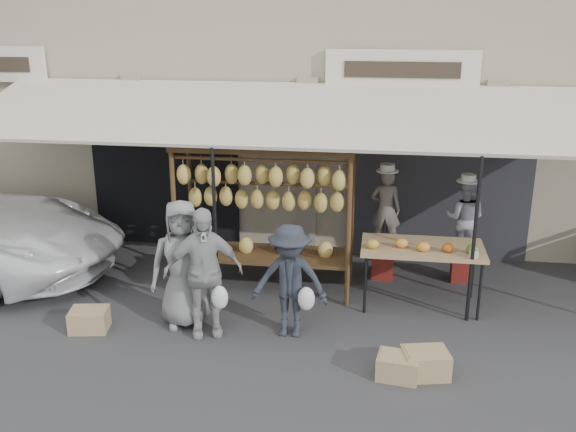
# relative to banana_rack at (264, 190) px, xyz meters

# --- Properties ---
(ground_plane) EXTENTS (90.00, 90.00, 0.00)m
(ground_plane) POSITION_rel_banana_rack_xyz_m (0.41, -1.73, -1.57)
(ground_plane) COLOR #2D2D30
(shophouse) EXTENTS (24.00, 6.15, 7.30)m
(shophouse) POSITION_rel_banana_rack_xyz_m (0.41, 4.77, 2.07)
(shophouse) COLOR tan
(shophouse) RESTS_ON ground_plane
(awning) EXTENTS (10.00, 2.35, 2.92)m
(awning) POSITION_rel_banana_rack_xyz_m (0.42, 0.55, 1.00)
(awning) COLOR beige
(awning) RESTS_ON ground_plane
(banana_rack) EXTENTS (2.60, 0.90, 2.24)m
(banana_rack) POSITION_rel_banana_rack_xyz_m (0.00, 0.00, 0.00)
(banana_rack) COLOR #321F13
(banana_rack) RESTS_ON ground_plane
(produce_table) EXTENTS (1.70, 0.90, 1.04)m
(produce_table) POSITION_rel_banana_rack_xyz_m (2.28, -0.21, -0.71)
(produce_table) COLOR #A18455
(produce_table) RESTS_ON ground_plane
(vendor_left) EXTENTS (0.48, 0.33, 1.28)m
(vendor_left) POSITION_rel_banana_rack_xyz_m (1.75, 0.76, -0.45)
(vendor_left) COLOR #635A56
(vendor_left) RESTS_ON stool_left
(vendor_right) EXTENTS (0.69, 0.59, 1.24)m
(vendor_right) POSITION_rel_banana_rack_xyz_m (2.95, 0.78, -0.55)
(vendor_right) COLOR #9A9AA7
(vendor_right) RESTS_ON stool_right
(customer_left) EXTENTS (0.97, 0.76, 1.74)m
(customer_left) POSITION_rel_banana_rack_xyz_m (-0.86, -1.24, -0.71)
(customer_left) COLOR gray
(customer_left) RESTS_ON ground_plane
(customer_mid) EXTENTS (1.09, 0.74, 1.73)m
(customer_mid) POSITION_rel_banana_rack_xyz_m (-0.53, -1.45, -0.71)
(customer_mid) COLOR #A8A8A8
(customer_mid) RESTS_ON ground_plane
(customer_right) EXTENTS (0.99, 0.59, 1.51)m
(customer_right) POSITION_rel_banana_rack_xyz_m (0.57, -1.33, -0.82)
(customer_right) COLOR #272A33
(customer_right) RESTS_ON ground_plane
(stool_left) EXTENTS (0.35, 0.35, 0.48)m
(stool_left) POSITION_rel_banana_rack_xyz_m (1.75, 0.76, -1.33)
(stool_left) COLOR maroon
(stool_left) RESTS_ON ground_plane
(stool_right) EXTENTS (0.29, 0.29, 0.40)m
(stool_right) POSITION_rel_banana_rack_xyz_m (2.95, 0.78, -1.37)
(stool_right) COLOR maroon
(stool_right) RESTS_ON ground_plane
(crate_near_a) EXTENTS (0.52, 0.42, 0.28)m
(crate_near_a) POSITION_rel_banana_rack_xyz_m (1.95, -2.16, -1.43)
(crate_near_a) COLOR tan
(crate_near_a) RESTS_ON ground_plane
(crate_near_b) EXTENTS (0.59, 0.50, 0.31)m
(crate_near_b) POSITION_rel_banana_rack_xyz_m (2.27, -2.06, -1.42)
(crate_near_b) COLOR tan
(crate_near_b) RESTS_ON ground_plane
(crate_far) EXTENTS (0.54, 0.45, 0.29)m
(crate_far) POSITION_rel_banana_rack_xyz_m (-2.07, -1.60, -1.43)
(crate_far) COLOR tan
(crate_far) RESTS_ON ground_plane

